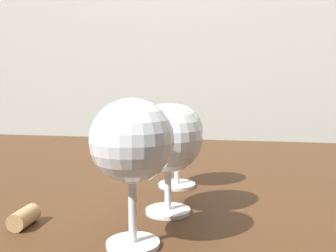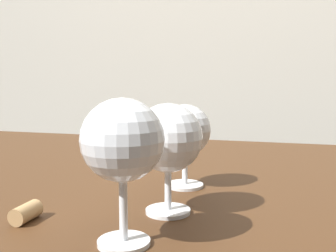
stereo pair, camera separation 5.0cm
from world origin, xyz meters
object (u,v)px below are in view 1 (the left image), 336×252
at_px(wine_glass_white, 132,143).
at_px(cork, 24,218).
at_px(wine_glass_cabernet, 177,132).
at_px(wine_glass_amber, 168,140).

bearing_deg(wine_glass_white, cork, 167.62).
distance_m(wine_glass_cabernet, cork, 0.27).
relative_size(wine_glass_cabernet, cork, 3.23).
bearing_deg(wine_glass_cabernet, cork, -126.82).
height_order(wine_glass_white, wine_glass_cabernet, wine_glass_white).
xyz_separation_m(wine_glass_cabernet, cork, (-0.15, -0.21, -0.08)).
xyz_separation_m(wine_glass_white, wine_glass_amber, (0.02, 0.11, -0.01)).
bearing_deg(wine_glass_amber, wine_glass_cabernet, 93.20).
height_order(wine_glass_white, wine_glass_amber, wine_glass_white).
distance_m(wine_glass_amber, wine_glass_cabernet, 0.13).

